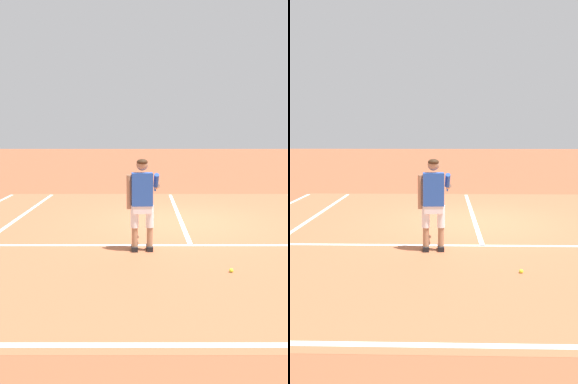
{
  "view_description": "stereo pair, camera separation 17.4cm",
  "coord_description": "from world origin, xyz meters",
  "views": [
    {
      "loc": [
        -0.91,
        -10.0,
        2.22
      ],
      "look_at": [
        -0.94,
        -2.12,
        1.05
      ],
      "focal_mm": 38.93,
      "sensor_mm": 36.0,
      "label": 1
    },
    {
      "loc": [
        -0.74,
        -10.0,
        2.22
      ],
      "look_at": [
        -0.94,
        -2.12,
        1.05
      ],
      "focal_mm": 38.93,
      "sensor_mm": 36.0,
      "label": 2
    }
  ],
  "objects": [
    {
      "name": "line_singles_left",
      "position": [
        -4.12,
        -0.84,
        0.0
      ],
      "size": [
        0.1,
        10.21,
        0.01
      ],
      "primitive_type": "cube",
      "color": "white",
      "rests_on": "ground"
    },
    {
      "name": "line_baseline",
      "position": [
        0.0,
        -5.95,
        0.0
      ],
      "size": [
        10.98,
        0.1,
        0.01
      ],
      "primitive_type": "cube",
      "color": "white",
      "rests_on": "ground"
    },
    {
      "name": "court_inner_surface",
      "position": [
        0.0,
        -0.84,
        0.0
      ],
      "size": [
        10.98,
        10.61,
        0.0
      ],
      "primitive_type": "cube",
      "color": "#B2603D",
      "rests_on": "ground"
    },
    {
      "name": "line_service",
      "position": [
        0.0,
        -2.14,
        0.0
      ],
      "size": [
        8.23,
        0.1,
        0.01
      ],
      "primitive_type": "cube",
      "color": "white",
      "rests_on": "ground"
    },
    {
      "name": "ground_plane",
      "position": [
        0.0,
        0.0,
        0.0
      ],
      "size": [
        80.0,
        80.0,
        0.0
      ],
      "primitive_type": "plane",
      "color": "#9E5133"
    },
    {
      "name": "tennis_player",
      "position": [
        -0.94,
        -2.49,
        0.99
      ],
      "size": [
        0.62,
        1.15,
        1.71
      ],
      "color": "black",
      "rests_on": "ground"
    },
    {
      "name": "tennis_ball_near_feet",
      "position": [
        0.47,
        -3.69,
        0.03
      ],
      "size": [
        0.07,
        0.07,
        0.07
      ],
      "primitive_type": "sphere",
      "color": "#CCE02D",
      "rests_on": "ground"
    },
    {
      "name": "line_centre_service",
      "position": [
        0.0,
        1.06,
        0.0
      ],
      "size": [
        0.1,
        6.4,
        0.01
      ],
      "primitive_type": "cube",
      "color": "white",
      "rests_on": "ground"
    }
  ]
}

